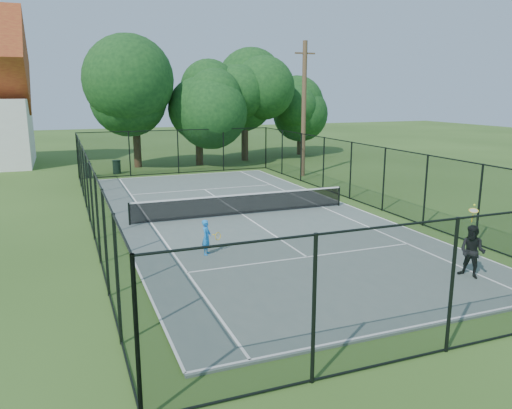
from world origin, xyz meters
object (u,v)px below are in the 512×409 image
object	(u,v)px
trash_bin_right	(117,167)
utility_pole	(304,109)
player_black	(472,251)
player_blue	(207,237)
tennis_net	(242,203)
trash_bin_left	(87,170)

from	to	relation	value
trash_bin_right	utility_pole	world-z (taller)	utility_pole
player_black	player_blue	bearing A→B (deg)	143.76
tennis_net	player_black	size ratio (longest dim) A/B	4.78
trash_bin_left	player_black	world-z (taller)	player_black
trash_bin_left	player_black	xyz separation A→B (m)	(9.66, -23.45, 0.39)
trash_bin_right	utility_pole	distance (m)	13.31
trash_bin_right	utility_pole	bearing A→B (deg)	-25.28
utility_pole	player_black	bearing A→B (deg)	-101.40
tennis_net	player_blue	distance (m)	5.76
player_blue	player_black	xyz separation A→B (m)	(6.76, -4.96, 0.20)
tennis_net	player_blue	bearing A→B (deg)	-121.97
player_blue	player_black	world-z (taller)	player_black
utility_pole	player_blue	size ratio (longest dim) A/B	7.15
tennis_net	trash_bin_left	size ratio (longest dim) A/B	10.91
trash_bin_right	player_blue	xyz separation A→B (m)	(0.94, -19.31, 0.20)
utility_pole	trash_bin_right	bearing A→B (deg)	154.72
tennis_net	trash_bin_right	distance (m)	14.97
trash_bin_right	player_black	distance (m)	25.46
tennis_net	trash_bin_left	bearing A→B (deg)	113.60
utility_pole	tennis_net	bearing A→B (deg)	-129.86
tennis_net	trash_bin_right	bearing A→B (deg)	105.45
player_blue	trash_bin_left	bearing A→B (deg)	98.91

